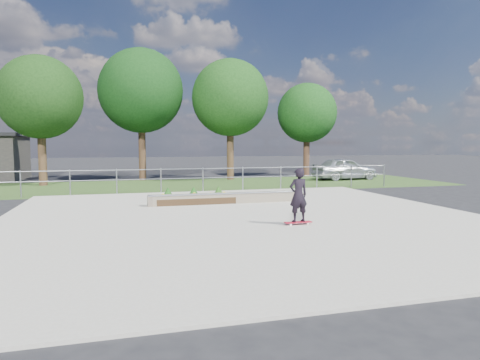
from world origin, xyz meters
The scene contains 12 objects.
ground centered at (0.00, 0.00, 0.00)m, with size 120.00×120.00×0.00m, color black.
grass_verge centered at (0.00, 11.00, 0.01)m, with size 30.00×8.00×0.02m, color #2A441B.
concrete_slab centered at (0.00, 0.00, 0.03)m, with size 15.00×15.00×0.06m, color #A19D8F.
fence centered at (0.00, 7.50, 0.77)m, with size 20.06×0.06×1.20m.
tree_far_left centered at (-8.00, 13.00, 4.85)m, with size 4.55×4.55×7.15m.
tree_mid_left centered at (-2.50, 15.00, 5.61)m, with size 5.25×5.25×8.25m.
tree_mid_right centered at (3.00, 14.00, 5.23)m, with size 4.90×4.90×7.70m.
tree_far_right centered at (9.00, 15.50, 4.48)m, with size 4.20×4.20×6.60m.
grind_ledge centered at (0.13, 3.15, 0.26)m, with size 6.00×0.44×0.43m.
planter_bed centered at (-1.06, 3.60, 0.24)m, with size 3.00×1.20×0.61m.
skateboarder centered at (1.07, -1.59, 0.90)m, with size 0.80×0.42×1.62m.
parked_car centered at (10.11, 11.99, 0.72)m, with size 1.70×4.21×1.44m, color #A6ABB0.
Camera 1 is at (-3.73, -12.75, 2.39)m, focal length 32.00 mm.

